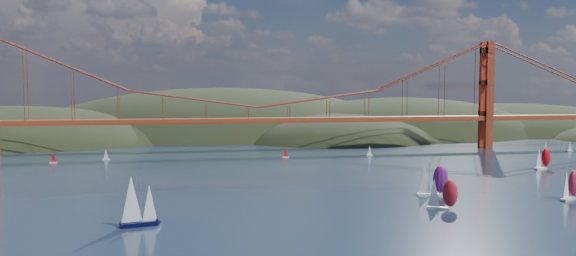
% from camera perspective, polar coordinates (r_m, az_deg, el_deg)
% --- Properties ---
extents(headlands, '(725.00, 225.00, 96.00)m').
position_cam_1_polar(headlands, '(378.73, 1.80, -2.50)').
color(headlands, black).
rests_on(headlands, ground).
extents(bridge, '(552.00, 12.00, 55.00)m').
position_cam_1_polar(bridge, '(271.27, -3.43, 4.28)').
color(bridge, '#933D1B').
rests_on(bridge, ground).
extents(sloop_navy, '(8.79, 5.67, 13.10)m').
position_cam_1_polar(sloop_navy, '(133.94, -15.11, -7.22)').
color(sloop_navy, black).
rests_on(sloop_navy, ground).
extents(racer_0, '(8.00, 5.99, 9.02)m').
position_cam_1_polar(racer_0, '(152.11, 15.34, -6.44)').
color(racer_0, silver).
rests_on(racer_0, ground).
extents(racer_1, '(8.33, 6.22, 9.39)m').
position_cam_1_polar(racer_1, '(177.79, 26.72, -5.15)').
color(racer_1, silver).
rests_on(racer_1, ground).
extents(racer_3, '(8.33, 5.27, 9.32)m').
position_cam_1_polar(racer_3, '(238.61, 24.43, -2.79)').
color(racer_3, white).
rests_on(racer_3, ground).
extents(racer_rwb, '(9.15, 5.05, 10.25)m').
position_cam_1_polar(racer_rwb, '(169.69, 14.43, -5.11)').
color(racer_rwb, white).
rests_on(racer_rwb, ground).
extents(distant_boat_2, '(3.00, 2.00, 4.70)m').
position_cam_1_polar(distant_boat_2, '(254.25, -22.74, -2.78)').
color(distant_boat_2, silver).
rests_on(distant_boat_2, ground).
extents(distant_boat_3, '(3.00, 2.00, 4.70)m').
position_cam_1_polar(distant_boat_3, '(257.21, -18.01, -2.58)').
color(distant_boat_3, silver).
rests_on(distant_boat_3, ground).
extents(distant_boat_4, '(3.00, 2.00, 4.70)m').
position_cam_1_polar(distant_boat_4, '(302.68, 24.72, -1.76)').
color(distant_boat_4, silver).
rests_on(distant_boat_4, ground).
extents(distant_boat_5, '(3.00, 2.00, 4.70)m').
position_cam_1_polar(distant_boat_5, '(310.24, 26.72, -1.69)').
color(distant_boat_5, silver).
rests_on(distant_boat_5, ground).
extents(distant_boat_8, '(3.00, 2.00, 4.70)m').
position_cam_1_polar(distant_boat_8, '(262.33, 8.29, -2.28)').
color(distant_boat_8, silver).
rests_on(distant_boat_8, ground).
extents(distant_boat_9, '(3.00, 2.00, 4.70)m').
position_cam_1_polar(distant_boat_9, '(252.86, -0.23, -2.48)').
color(distant_boat_9, silver).
rests_on(distant_boat_9, ground).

